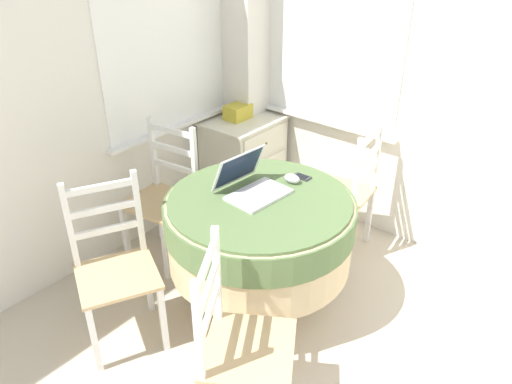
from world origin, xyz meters
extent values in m
cube|color=white|center=(1.19, 3.37, 1.49)|extent=(1.10, 0.01, 1.42)
cube|color=white|center=(1.19, 3.34, 0.77)|extent=(1.18, 0.07, 0.02)
cube|color=white|center=(2.01, 2.54, 1.49)|extent=(0.01, 1.10, 1.42)
cube|color=white|center=(1.98, 2.54, 0.77)|extent=(0.07, 1.18, 0.02)
cube|color=white|center=(1.88, 3.23, 1.27)|extent=(0.28, 0.28, 2.55)
cylinder|color=#4C3D2D|center=(0.79, 2.21, 0.01)|extent=(0.36, 0.36, 0.03)
cylinder|color=#4C3D2D|center=(0.79, 2.21, 0.38)|extent=(0.11, 0.11, 0.70)
cylinder|color=#CCB284|center=(0.79, 2.21, 0.53)|extent=(1.07, 1.07, 0.41)
cylinder|color=#567042|center=(0.79, 2.21, 0.64)|extent=(1.10, 1.10, 0.17)
cylinder|color=#567042|center=(0.79, 2.21, 0.74)|extent=(1.04, 1.04, 0.02)
cube|color=silver|center=(0.81, 2.23, 0.76)|extent=(0.36, 0.26, 0.02)
cube|color=silver|center=(0.81, 2.25, 0.77)|extent=(0.32, 0.16, 0.00)
cube|color=silver|center=(0.82, 2.39, 0.87)|extent=(0.35, 0.13, 0.21)
cube|color=#192338|center=(0.82, 2.39, 0.87)|extent=(0.32, 0.11, 0.19)
ellipsoid|color=silver|center=(1.06, 2.18, 0.77)|extent=(0.07, 0.10, 0.05)
cube|color=#2D2D33|center=(1.15, 2.17, 0.75)|extent=(0.06, 0.11, 0.01)
cube|color=black|center=(1.15, 2.17, 0.76)|extent=(0.05, 0.08, 0.00)
cube|color=tan|center=(0.73, 3.03, 0.45)|extent=(0.45, 0.46, 0.02)
cube|color=white|center=(0.54, 3.19, 0.22)|extent=(0.04, 0.04, 0.44)
cube|color=white|center=(0.58, 2.83, 0.22)|extent=(0.04, 0.04, 0.44)
cube|color=white|center=(0.88, 3.23, 0.22)|extent=(0.04, 0.04, 0.44)
cube|color=white|center=(0.92, 2.87, 0.22)|extent=(0.04, 0.04, 0.44)
cube|color=white|center=(0.88, 3.23, 0.71)|extent=(0.04, 0.04, 0.51)
cube|color=white|center=(0.92, 2.87, 0.71)|extent=(0.04, 0.04, 0.51)
cube|color=white|center=(0.90, 3.05, 0.90)|extent=(0.07, 0.37, 0.04)
cube|color=white|center=(0.90, 3.05, 0.77)|extent=(0.07, 0.37, 0.04)
cube|color=white|center=(0.90, 3.05, 0.64)|extent=(0.07, 0.37, 0.04)
cube|color=tan|center=(1.61, 2.16, 0.45)|extent=(0.47, 0.45, 0.02)
cube|color=white|center=(1.77, 2.35, 0.22)|extent=(0.04, 0.04, 0.44)
cube|color=white|center=(1.41, 2.30, 0.22)|extent=(0.04, 0.04, 0.44)
cube|color=white|center=(1.81, 2.01, 0.22)|extent=(0.04, 0.04, 0.44)
cube|color=white|center=(1.45, 1.96, 0.22)|extent=(0.04, 0.04, 0.44)
cube|color=white|center=(1.81, 2.01, 0.71)|extent=(0.04, 0.04, 0.51)
cube|color=white|center=(1.45, 1.96, 0.71)|extent=(0.04, 0.04, 0.51)
cube|color=white|center=(1.63, 1.98, 0.90)|extent=(0.36, 0.07, 0.04)
cube|color=white|center=(1.63, 1.98, 0.77)|extent=(0.36, 0.07, 0.04)
cube|color=white|center=(1.63, 1.98, 0.64)|extent=(0.36, 0.07, 0.04)
cube|color=tan|center=(0.12, 1.72, 0.45)|extent=(0.57, 0.56, 0.02)
cube|color=white|center=(0.36, 1.67, 0.22)|extent=(0.05, 0.05, 0.44)
cube|color=white|center=(0.18, 1.97, 0.22)|extent=(0.05, 0.05, 0.44)
cube|color=white|center=(-0.13, 1.78, 0.71)|extent=(0.04, 0.04, 0.51)
cube|color=white|center=(0.18, 1.97, 0.71)|extent=(0.04, 0.04, 0.51)
cube|color=white|center=(0.03, 1.87, 0.90)|extent=(0.32, 0.21, 0.04)
cube|color=white|center=(0.03, 1.87, 0.77)|extent=(0.32, 0.21, 0.04)
cube|color=white|center=(0.03, 1.87, 0.64)|extent=(0.32, 0.21, 0.04)
cube|color=tan|center=(0.06, 2.60, 0.45)|extent=(0.55, 0.54, 0.02)
cube|color=white|center=(-0.18, 2.53, 0.22)|extent=(0.05, 0.05, 0.44)
cube|color=white|center=(0.15, 2.37, 0.22)|extent=(0.05, 0.05, 0.44)
cube|color=white|center=(-0.02, 2.84, 0.22)|extent=(0.05, 0.05, 0.44)
cube|color=white|center=(0.30, 2.68, 0.22)|extent=(0.05, 0.05, 0.44)
cube|color=white|center=(-0.02, 2.84, 0.71)|extent=(0.04, 0.04, 0.51)
cube|color=white|center=(0.30, 2.68, 0.71)|extent=(0.04, 0.04, 0.51)
cube|color=white|center=(0.14, 2.76, 0.90)|extent=(0.34, 0.18, 0.04)
cube|color=white|center=(0.14, 2.76, 0.77)|extent=(0.34, 0.18, 0.04)
cube|color=white|center=(0.14, 2.76, 0.64)|extent=(0.34, 0.18, 0.04)
cube|color=silver|center=(1.69, 3.11, 0.36)|extent=(0.58, 0.45, 0.72)
cube|color=silver|center=(1.69, 3.11, 0.72)|extent=(0.60, 0.47, 0.02)
cube|color=white|center=(1.69, 2.88, 0.60)|extent=(0.51, 0.01, 0.20)
sphere|color=olive|center=(1.69, 2.87, 0.60)|extent=(0.02, 0.02, 0.02)
cube|color=white|center=(1.69, 2.88, 0.36)|extent=(0.51, 0.01, 0.20)
sphere|color=olive|center=(1.69, 2.87, 0.36)|extent=(0.02, 0.02, 0.02)
cube|color=white|center=(1.69, 2.88, 0.12)|extent=(0.51, 0.01, 0.20)
sphere|color=olive|center=(1.69, 2.87, 0.12)|extent=(0.02, 0.02, 0.02)
cube|color=gold|center=(1.68, 3.15, 0.79)|extent=(0.20, 0.15, 0.11)
camera|label=1|loc=(-1.10, 0.69, 2.15)|focal=35.00mm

